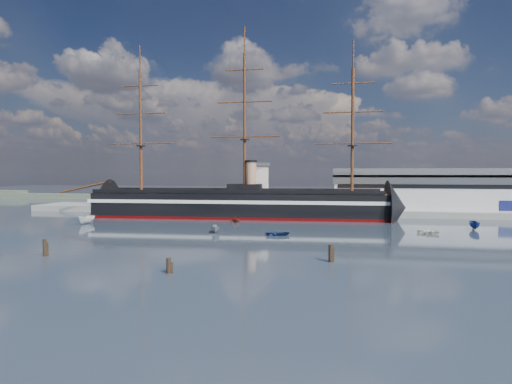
# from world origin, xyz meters

# --- Properties ---
(ground) EXTENTS (600.00, 600.00, 0.00)m
(ground) POSITION_xyz_m (0.00, 40.00, 0.00)
(ground) COLOR #24313F
(ground) RESTS_ON ground
(quay) EXTENTS (180.00, 18.00, 2.00)m
(quay) POSITION_xyz_m (10.00, 76.00, 0.00)
(quay) COLOR slate
(quay) RESTS_ON ground
(warehouse) EXTENTS (63.00, 21.00, 11.60)m
(warehouse) POSITION_xyz_m (58.00, 80.00, 7.98)
(warehouse) COLOR #B7BABC
(warehouse) RESTS_ON ground
(quay_tower) EXTENTS (5.00, 5.00, 15.00)m
(quay_tower) POSITION_xyz_m (3.00, 73.00, 9.75)
(quay_tower) COLOR silver
(quay_tower) RESTS_ON ground
(shoreline) EXTENTS (120.00, 10.00, 4.00)m
(shoreline) POSITION_xyz_m (-139.23, 135.00, 1.45)
(shoreline) COLOR #3F4C38
(shoreline) RESTS_ON ground
(warship) EXTENTS (113.32, 21.34, 53.94)m
(warship) POSITION_xyz_m (-3.56, 60.00, 4.04)
(warship) COLOR black
(warship) RESTS_ON ground
(motorboat_a) EXTENTS (7.25, 3.11, 2.83)m
(motorboat_a) POSITION_xyz_m (-37.55, 35.31, 0.00)
(motorboat_a) COLOR white
(motorboat_a) RESTS_ON ground
(motorboat_b) EXTENTS (1.69, 3.41, 1.53)m
(motorboat_b) POSITION_xyz_m (15.50, 24.80, 0.00)
(motorboat_b) COLOR navy
(motorboat_b) RESTS_ON ground
(motorboat_c) EXTENTS (5.60, 3.01, 2.12)m
(motorboat_c) POSITION_xyz_m (0.92, 26.43, 0.00)
(motorboat_c) COLOR gray
(motorboat_c) RESTS_ON ground
(motorboat_d) EXTENTS (4.73, 5.59, 1.91)m
(motorboat_d) POSITION_xyz_m (0.37, 47.13, 0.00)
(motorboat_d) COLOR maroon
(motorboat_d) RESTS_ON ground
(motorboat_e) EXTENTS (2.62, 3.23, 1.42)m
(motorboat_e) POSITION_xyz_m (48.45, 33.92, 0.00)
(motorboat_e) COLOR white
(motorboat_e) RESTS_ON ground
(motorboat_f) EXTENTS (6.63, 3.03, 2.57)m
(motorboat_f) POSITION_xyz_m (60.67, 43.34, 0.00)
(motorboat_f) COLOR navy
(motorboat_f) RESTS_ON ground
(piling_near_left) EXTENTS (0.64, 0.64, 3.50)m
(piling_near_left) POSITION_xyz_m (-18.83, -5.58, 0.00)
(piling_near_left) COLOR black
(piling_near_left) RESTS_ON ground
(piling_near_mid) EXTENTS (0.64, 0.64, 2.82)m
(piling_near_mid) POSITION_xyz_m (5.87, -12.86, 0.00)
(piling_near_mid) COLOR black
(piling_near_mid) RESTS_ON ground
(piling_near_right) EXTENTS (0.64, 0.64, 3.43)m
(piling_near_right) POSITION_xyz_m (27.43, -1.13, 0.00)
(piling_near_right) COLOR black
(piling_near_right) RESTS_ON ground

